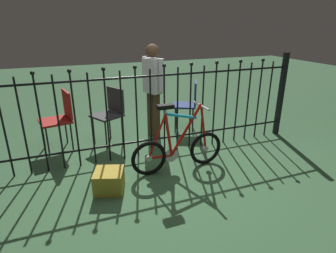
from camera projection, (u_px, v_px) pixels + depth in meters
ground_plane at (167, 172)px, 3.61m from camera, size 20.00×20.00×0.00m
iron_fence at (148, 110)px, 3.85m from camera, size 4.50×0.07×1.36m
bicycle at (178, 148)px, 3.57m from camera, size 1.25×0.40×0.89m
chair_navy at (189, 101)px, 4.80m from camera, size 0.50×0.49×0.87m
chair_charcoal at (111, 110)px, 4.31m from camera, size 0.53×0.53×0.86m
chair_red at (60, 115)px, 4.12m from camera, size 0.50×0.50×0.87m
person_visitor at (153, 84)px, 4.41m from camera, size 0.28×0.45×1.50m
display_crate at (109, 181)px, 3.18m from camera, size 0.40×0.40×0.24m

